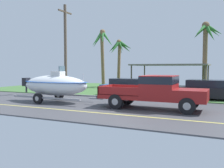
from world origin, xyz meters
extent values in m
cube|color=#424247|center=(0.00, 0.00, -0.03)|extent=(36.00, 8.00, 0.06)
cube|color=#3D6633|center=(0.00, 11.00, 0.00)|extent=(36.00, 14.00, 0.11)
cube|color=#DBCC4C|center=(0.00, -1.80, 0.00)|extent=(34.20, 0.12, 0.01)
cube|color=maroon|center=(1.27, 0.47, 0.63)|extent=(5.63, 1.91, 0.22)
cube|color=maroon|center=(3.30, 0.47, 0.93)|extent=(1.58, 1.91, 0.38)
cube|color=maroon|center=(1.66, 0.47, 1.27)|extent=(1.69, 1.91, 1.06)
cube|color=black|center=(1.66, 0.47, 1.57)|extent=(1.71, 1.93, 0.38)
cube|color=#621111|center=(-0.37, 0.47, 0.76)|extent=(2.37, 1.91, 0.04)
cube|color=maroon|center=(-0.37, 1.39, 0.96)|extent=(2.37, 0.08, 0.45)
cube|color=maroon|center=(-0.37, -0.44, 0.96)|extent=(2.37, 0.08, 0.45)
cube|color=maroon|center=(-1.51, 0.47, 0.96)|extent=(0.08, 1.91, 0.45)
cube|color=#333338|center=(-1.61, 0.47, 0.57)|extent=(0.12, 1.72, 0.16)
sphere|color=#B2B2B7|center=(-1.73, 0.47, 0.62)|extent=(0.10, 0.10, 0.10)
cylinder|color=black|center=(3.22, 1.31, 0.40)|extent=(0.80, 0.28, 0.80)
cylinder|color=#9E9EA3|center=(3.22, 1.31, 0.40)|extent=(0.36, 0.29, 0.36)
cylinder|color=black|center=(3.22, -0.37, 0.40)|extent=(0.80, 0.28, 0.80)
cylinder|color=#9E9EA3|center=(3.22, -0.37, 0.40)|extent=(0.36, 0.29, 0.36)
cylinder|color=black|center=(-0.48, 1.31, 0.40)|extent=(0.80, 0.28, 0.80)
cylinder|color=#9E9EA3|center=(-0.48, 1.31, 0.40)|extent=(0.36, 0.29, 0.36)
cylinder|color=black|center=(-0.48, -0.37, 0.40)|extent=(0.80, 0.28, 0.80)
cylinder|color=#9E9EA3|center=(-0.48, -0.37, 0.40)|extent=(0.36, 0.29, 0.36)
cube|color=gray|center=(-2.18, 0.47, 0.38)|extent=(0.90, 0.10, 0.08)
cube|color=gray|center=(-5.14, 1.47, 0.38)|extent=(5.02, 0.12, 0.10)
cube|color=gray|center=(-5.14, -0.52, 0.38)|extent=(5.02, 0.12, 0.10)
cylinder|color=black|center=(-5.64, 1.53, 0.32)|extent=(0.64, 0.22, 0.64)
cylinder|color=#9E9EA3|center=(-5.64, 1.53, 0.32)|extent=(0.29, 0.23, 0.29)
cylinder|color=black|center=(-5.64, -0.58, 0.32)|extent=(0.64, 0.22, 0.64)
cylinder|color=#9E9EA3|center=(-5.64, -0.58, 0.32)|extent=(0.29, 0.23, 0.29)
ellipsoid|color=silver|center=(-5.14, 0.47, 1.08)|extent=(4.66, 1.83, 1.30)
ellipsoid|color=#1E4CA5|center=(-5.14, 0.47, 1.31)|extent=(4.75, 1.87, 0.12)
cube|color=silver|center=(-4.90, 0.47, 1.66)|extent=(0.70, 0.60, 0.65)
cube|color=slate|center=(-4.60, 0.47, 2.14)|extent=(0.06, 0.56, 0.36)
cube|color=black|center=(-7.59, 0.47, 1.24)|extent=(0.36, 0.44, 0.56)
cylinder|color=#4C4C51|center=(-7.59, 0.47, 0.88)|extent=(0.12, 0.12, 0.71)
cylinder|color=silver|center=(-3.04, 0.47, 1.59)|extent=(0.04, 0.04, 0.50)
cube|color=#234C89|center=(-1.82, 5.63, 0.53)|extent=(4.72, 1.80, 0.70)
cube|color=black|center=(-2.06, 5.63, 1.13)|extent=(2.64, 1.66, 0.50)
cylinder|color=black|center=(-0.22, 6.45, 0.33)|extent=(0.66, 0.22, 0.66)
cylinder|color=#9E9EA3|center=(-0.22, 6.45, 0.33)|extent=(0.30, 0.23, 0.30)
cylinder|color=black|center=(-0.22, 4.82, 0.33)|extent=(0.66, 0.22, 0.66)
cylinder|color=#9E9EA3|center=(-0.22, 4.82, 0.33)|extent=(0.30, 0.23, 0.30)
cylinder|color=black|center=(-3.43, 6.45, 0.33)|extent=(0.66, 0.22, 0.66)
cylinder|color=#9E9EA3|center=(-3.43, 6.45, 0.33)|extent=(0.30, 0.23, 0.30)
cylinder|color=black|center=(-3.43, 4.82, 0.33)|extent=(0.66, 0.22, 0.66)
cylinder|color=#9E9EA3|center=(-3.43, 4.82, 0.33)|extent=(0.30, 0.23, 0.30)
cube|color=black|center=(3.89, 5.81, 0.53)|extent=(4.71, 1.85, 0.70)
cube|color=black|center=(3.66, 5.81, 1.13)|extent=(2.64, 1.70, 0.50)
cylinder|color=black|center=(2.29, 6.65, 0.33)|extent=(0.66, 0.22, 0.66)
cylinder|color=#9E9EA3|center=(2.29, 6.65, 0.33)|extent=(0.30, 0.23, 0.30)
cylinder|color=black|center=(2.29, 4.98, 0.33)|extent=(0.66, 0.22, 0.66)
cylinder|color=#9E9EA3|center=(2.29, 4.98, 0.33)|extent=(0.30, 0.23, 0.30)
cylinder|color=#4C4238|center=(3.13, 15.10, 1.22)|extent=(0.14, 0.14, 2.43)
cylinder|color=#4C4238|center=(3.13, 10.75, 1.22)|extent=(0.14, 0.14, 2.43)
cylinder|color=#4C4238|center=(-3.74, 15.10, 1.22)|extent=(0.14, 0.14, 2.43)
cylinder|color=#4C4238|center=(-3.74, 10.75, 1.22)|extent=(0.14, 0.14, 2.43)
cube|color=#6B665B|center=(-0.31, 12.92, 2.50)|extent=(7.36, 4.84, 0.14)
cylinder|color=brown|center=(2.94, 12.88, 3.11)|extent=(0.44, 0.52, 6.23)
cone|color=#2D6B2D|center=(3.68, 12.95, 5.76)|extent=(1.72, 0.57, 1.27)
cone|color=#2D6B2D|center=(3.55, 13.48, 5.74)|extent=(1.55, 1.54, 1.26)
cone|color=#2D6B2D|center=(2.90, 13.54, 5.70)|extent=(0.50, 1.59, 1.35)
cone|color=#2D6B2D|center=(2.49, 13.13, 5.74)|extent=(1.23, 0.85, 1.18)
cone|color=#2D6B2D|center=(2.45, 12.70, 5.63)|extent=(1.44, 0.89, 1.48)
cone|color=#2D6B2D|center=(2.63, 11.98, 5.72)|extent=(1.03, 2.08, 1.34)
cone|color=#2D6B2D|center=(3.36, 12.52, 5.45)|extent=(1.39, 1.28, 1.81)
sphere|color=brown|center=(2.94, 12.88, 6.23)|extent=(0.70, 0.70, 0.70)
cylinder|color=brown|center=(-7.17, 11.20, 3.00)|extent=(0.35, 0.75, 6.00)
cone|color=#387A38|center=(-6.55, 11.15, 5.21)|extent=(1.54, 0.48, 1.79)
cone|color=#387A38|center=(-6.82, 11.64, 5.33)|extent=(1.06, 1.22, 1.52)
cone|color=#387A38|center=(-7.49, 11.57, 5.38)|extent=(1.00, 1.11, 1.42)
cone|color=#387A38|center=(-7.78, 11.28, 5.20)|extent=(1.51, 0.50, 1.79)
cone|color=#387A38|center=(-7.48, 10.62, 5.23)|extent=(1.12, 1.63, 1.80)
cone|color=#387A38|center=(-6.97, 10.81, 5.39)|extent=(0.87, 1.23, 1.43)
sphere|color=brown|center=(-7.17, 11.20, 5.99)|extent=(0.56, 0.56, 0.56)
cylinder|color=brown|center=(-6.32, 13.64, 2.57)|extent=(0.34, 0.70, 5.15)
cone|color=#286028|center=(-5.54, 13.57, 4.72)|extent=(1.81, 0.60, 1.23)
cone|color=#286028|center=(-5.85, 14.19, 4.59)|extent=(1.42, 1.56, 1.44)
cone|color=#286028|center=(-6.36, 14.12, 4.49)|extent=(0.55, 1.34, 1.55)
cone|color=#286028|center=(-6.85, 13.94, 4.72)|extent=(1.38, 0.96, 1.12)
cone|color=#286028|center=(-6.86, 13.48, 4.59)|extent=(1.48, 0.79, 1.40)
cone|color=#286028|center=(-6.47, 12.90, 4.46)|extent=(0.78, 1.85, 1.68)
cone|color=#286028|center=(-5.83, 13.10, 4.56)|extent=(1.30, 1.42, 1.38)
sphere|color=brown|center=(-6.32, 13.64, 5.14)|extent=(0.55, 0.55, 0.55)
cylinder|color=brown|center=(-7.49, 4.95, 3.72)|extent=(0.24, 0.24, 7.45)
cube|color=brown|center=(-7.49, 4.95, 6.85)|extent=(0.10, 1.80, 0.12)
camera|label=1|loc=(4.88, -12.45, 2.21)|focal=39.83mm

